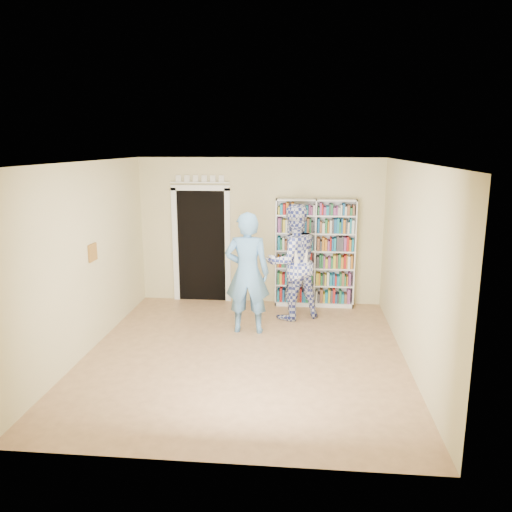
{
  "coord_description": "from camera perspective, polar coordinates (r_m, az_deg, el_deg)",
  "views": [
    {
      "loc": [
        0.79,
        -6.59,
        2.93
      ],
      "look_at": [
        0.08,
        0.9,
        1.24
      ],
      "focal_mm": 35.0,
      "sensor_mm": 36.0,
      "label": 1
    }
  ],
  "objects": [
    {
      "name": "doorway",
      "position": [
        9.43,
        -6.25,
        1.87
      ],
      "size": [
        1.1,
        0.08,
        2.43
      ],
      "color": "black",
      "rests_on": "floor"
    },
    {
      "name": "wall_right",
      "position": [
        6.93,
        17.41,
        -1.1
      ],
      "size": [
        0.0,
        5.0,
        5.0
      ],
      "primitive_type": "plane",
      "rotation": [
        1.57,
        0.0,
        -1.57
      ],
      "color": "beige",
      "rests_on": "floor"
    },
    {
      "name": "paper_sheet",
      "position": [
        8.2,
        5.14,
        -0.38
      ],
      "size": [
        0.21,
        0.1,
        0.32
      ],
      "primitive_type": "cube",
      "rotation": [
        0.0,
        0.0,
        0.41
      ],
      "color": "white",
      "rests_on": "man_plaid"
    },
    {
      "name": "man_blue",
      "position": [
        7.8,
        -1.0,
        -1.96
      ],
      "size": [
        0.71,
        0.47,
        1.93
      ],
      "primitive_type": "imported",
      "rotation": [
        0.0,
        0.0,
        3.15
      ],
      "color": "#578CC1",
      "rests_on": "floor"
    },
    {
      "name": "wall_art",
      "position": [
        7.59,
        -18.16,
        0.39
      ],
      "size": [
        0.03,
        0.25,
        0.25
      ],
      "primitive_type": "cube",
      "color": "brown",
      "rests_on": "wall_left"
    },
    {
      "name": "ceiling",
      "position": [
        6.64,
        -1.45,
        10.67
      ],
      "size": [
        5.0,
        5.0,
        0.0
      ],
      "primitive_type": "plane",
      "rotation": [
        3.14,
        0.0,
        0.0
      ],
      "color": "white",
      "rests_on": "wall_back"
    },
    {
      "name": "man_plaid",
      "position": [
        8.45,
        4.22,
        -0.7
      ],
      "size": [
        1.19,
        1.1,
        1.97
      ],
      "primitive_type": "imported",
      "rotation": [
        0.0,
        0.0,
        3.61
      ],
      "color": "navy",
      "rests_on": "floor"
    },
    {
      "name": "bookshelf",
      "position": [
        9.15,
        6.75,
        0.37
      ],
      "size": [
        1.44,
        0.27,
        1.98
      ],
      "rotation": [
        0.0,
        0.0,
        0.23
      ],
      "color": "white",
      "rests_on": "floor"
    },
    {
      "name": "floor",
      "position": [
        7.26,
        -1.33,
        -11.16
      ],
      "size": [
        5.0,
        5.0,
        0.0
      ],
      "primitive_type": "plane",
      "color": "#926846",
      "rests_on": "ground"
    },
    {
      "name": "wall_back",
      "position": [
        9.26,
        0.44,
        2.83
      ],
      "size": [
        4.5,
        0.0,
        4.5
      ],
      "primitive_type": "plane",
      "rotation": [
        1.57,
        0.0,
        0.0
      ],
      "color": "beige",
      "rests_on": "floor"
    },
    {
      "name": "wall_left",
      "position": [
        7.43,
        -18.88,
        -0.31
      ],
      "size": [
        0.0,
        5.0,
        5.0
      ],
      "primitive_type": "plane",
      "rotation": [
        1.57,
        0.0,
        1.57
      ],
      "color": "beige",
      "rests_on": "floor"
    }
  ]
}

